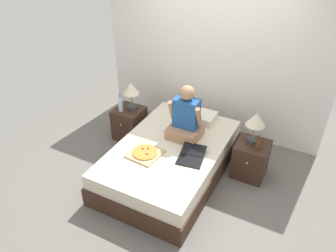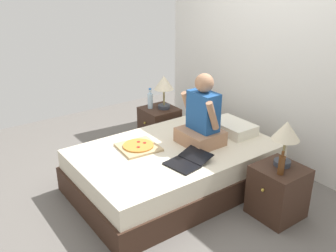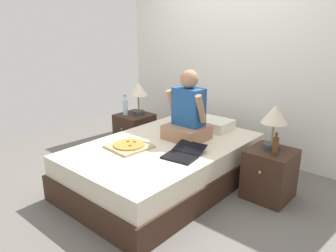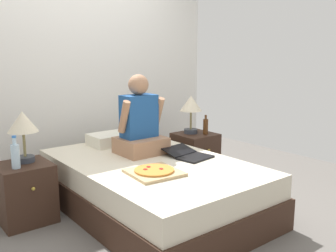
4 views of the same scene
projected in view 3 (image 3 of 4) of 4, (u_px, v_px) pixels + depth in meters
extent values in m
plane|color=#66605B|center=(164.00, 183.00, 3.71)|extent=(5.65, 5.65, 0.00)
cube|color=silver|center=(236.00, 61.00, 4.36)|extent=(3.65, 0.12, 2.50)
cube|color=#382319|center=(164.00, 173.00, 3.67)|extent=(1.38, 2.15, 0.27)
cube|color=beige|center=(164.00, 153.00, 3.60)|extent=(1.34, 2.09, 0.21)
cube|color=#382319|center=(135.00, 132.00, 4.62)|extent=(0.44, 0.44, 0.52)
sphere|color=gold|center=(122.00, 129.00, 4.42)|extent=(0.03, 0.03, 0.03)
cylinder|color=#333842|center=(139.00, 112.00, 4.54)|extent=(0.16, 0.16, 0.05)
cylinder|color=olive|center=(139.00, 103.00, 4.50)|extent=(0.02, 0.02, 0.22)
cone|color=beige|center=(138.00, 89.00, 4.44)|extent=(0.26, 0.26, 0.18)
cylinder|color=silver|center=(125.00, 108.00, 4.50)|extent=(0.07, 0.07, 0.20)
cylinder|color=silver|center=(125.00, 98.00, 4.46)|extent=(0.03, 0.03, 0.06)
cylinder|color=blue|center=(125.00, 96.00, 4.45)|extent=(0.04, 0.04, 0.02)
cube|color=#382319|center=(269.00, 174.00, 3.36)|extent=(0.44, 0.44, 0.52)
sphere|color=gold|center=(260.00, 172.00, 3.16)|extent=(0.03, 0.03, 0.03)
cylinder|color=#333842|center=(272.00, 146.00, 3.32)|extent=(0.16, 0.16, 0.05)
cylinder|color=olive|center=(273.00, 133.00, 3.28)|extent=(0.02, 0.02, 0.22)
cone|color=beige|center=(275.00, 114.00, 3.22)|extent=(0.26, 0.26, 0.18)
cylinder|color=#512D14|center=(275.00, 146.00, 3.13)|extent=(0.06, 0.06, 0.18)
cylinder|color=#512D14|center=(277.00, 135.00, 3.10)|extent=(0.03, 0.03, 0.05)
cube|color=silver|center=(211.00, 123.00, 4.07)|extent=(0.52, 0.34, 0.12)
cube|color=#A37556|center=(187.00, 132.00, 3.69)|extent=(0.44, 0.40, 0.16)
cube|color=#1E4C8C|center=(189.00, 107.00, 3.63)|extent=(0.34, 0.20, 0.42)
sphere|color=#A37556|center=(189.00, 79.00, 3.53)|extent=(0.20, 0.20, 0.20)
cylinder|color=#A37556|center=(172.00, 103.00, 3.71)|extent=(0.07, 0.18, 0.32)
cylinder|color=#A37556|center=(201.00, 109.00, 3.46)|extent=(0.07, 0.18, 0.32)
cube|color=black|center=(179.00, 157.00, 3.19)|extent=(0.35, 0.27, 0.02)
cube|color=black|center=(190.00, 147.00, 3.34)|extent=(0.34, 0.24, 0.06)
cube|color=tan|center=(129.00, 146.00, 3.46)|extent=(0.43, 0.43, 0.03)
cylinder|color=#CC7F33|center=(129.00, 145.00, 3.45)|extent=(0.33, 0.33, 0.02)
cylinder|color=maroon|center=(128.00, 141.00, 3.51)|extent=(0.04, 0.04, 0.00)
cylinder|color=maroon|center=(130.00, 146.00, 3.39)|extent=(0.04, 0.04, 0.00)
cylinder|color=maroon|center=(135.00, 142.00, 3.50)|extent=(0.04, 0.04, 0.00)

